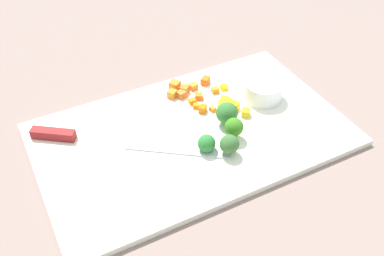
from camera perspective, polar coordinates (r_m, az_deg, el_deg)
The scene contains 26 objects.
ground_plane at distance 0.81m, azimuth 0.00°, elevation -1.16°, with size 4.00×4.00×0.00m, color gray.
cutting_board at distance 0.81m, azimuth 0.00°, elevation -0.85°, with size 0.55×0.34×0.01m, color white.
prep_bowl at distance 0.89m, azimuth 9.11°, elevation 4.80°, with size 0.08×0.08×0.04m, color white.
chef_knife at distance 0.80m, azimuth -12.25°, elevation -1.42°, with size 0.30×0.22×0.02m.
carrot_dice_0 at distance 0.90m, azimuth -2.22°, elevation 5.45°, with size 0.02×0.02×0.02m, color orange.
carrot_dice_1 at distance 0.87m, azimuth 0.04°, elevation 3.42°, with size 0.01×0.01×0.01m, color orange.
carrot_dice_2 at distance 0.90m, azimuth 3.01°, elevation 4.84°, with size 0.01×0.01×0.01m, color orange.
carrot_dice_3 at distance 0.92m, azimuth 1.74°, elevation 6.08°, with size 0.01×0.02×0.01m, color orange.
carrot_dice_4 at distance 0.86m, azimuth 0.53°, elevation 2.84°, with size 0.01×0.01×0.01m, color orange.
carrot_dice_5 at distance 0.91m, azimuth 0.14°, elevation 5.34°, with size 0.01×0.02×0.01m, color orange.
carrot_dice_6 at distance 0.89m, azimuth -0.97°, elevation 4.95°, with size 0.02×0.01×0.02m, color orange.
carrot_dice_7 at distance 0.88m, azimuth -1.37°, elevation 4.34°, with size 0.02×0.02×0.01m, color orange.
carrot_dice_8 at distance 0.88m, azimuth -2.54°, elevation 4.37°, with size 0.02×0.02×0.02m, color orange.
carrot_dice_9 at distance 0.87m, azimuth 4.11°, elevation 3.50°, with size 0.01×0.02×0.02m, color orange.
carrot_dice_10 at distance 0.85m, azimuth 1.38°, elevation 2.46°, with size 0.02×0.01×0.01m, color orange.
carrot_dice_11 at distance 0.85m, azimuth 2.65°, elevation 2.44°, with size 0.01×0.01×0.01m, color orange.
carrot_dice_12 at distance 0.88m, azimuth 0.90°, elevation 4.07°, with size 0.02×0.01×0.01m, color orange.
pepper_dice_0 at distance 0.84m, azimuth 6.93°, elevation 1.96°, with size 0.02×0.02×0.01m, color yellow.
pepper_dice_1 at distance 0.86m, azimuth 5.49°, elevation 2.86°, with size 0.02×0.01×0.02m, color yellow.
pepper_dice_2 at distance 0.86m, azimuth 4.50°, elevation 3.01°, with size 0.02×0.02×0.02m, color yellow.
pepper_dice_3 at distance 0.91m, azimuth 4.14°, elevation 5.21°, with size 0.01×0.01×0.01m, color yellow.
pepper_dice_4 at distance 0.85m, azimuth 3.95°, elevation 2.46°, with size 0.02×0.02×0.02m, color yellow.
broccoli_floret_0 at distance 0.81m, azimuth 4.49°, elevation 1.89°, with size 0.04×0.04×0.05m.
broccoli_floret_1 at distance 0.75m, azimuth 4.82°, elevation -2.12°, with size 0.03×0.03×0.04m.
broccoli_floret_2 at distance 0.78m, azimuth 5.40°, elevation 0.07°, with size 0.03×0.03×0.04m.
broccoli_floret_3 at distance 0.76m, azimuth 1.89°, elevation -1.99°, with size 0.03×0.03×0.03m.
Camera 1 is at (-0.28, -0.53, 0.55)m, focal length 41.63 mm.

